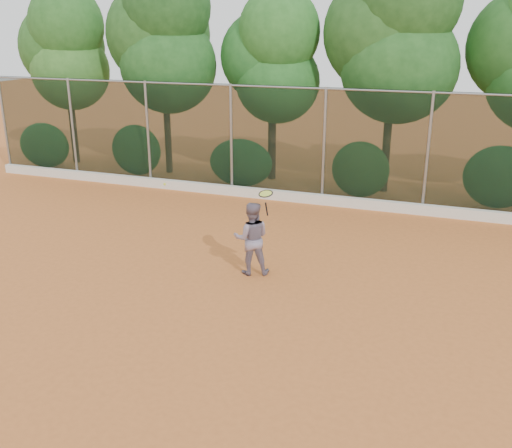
% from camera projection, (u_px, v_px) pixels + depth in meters
% --- Properties ---
extents(ground, '(80.00, 80.00, 0.00)m').
position_uv_depth(ground, '(239.00, 298.00, 11.43)').
color(ground, '#C96C2F').
rests_on(ground, ground).
extents(concrete_curb, '(24.00, 0.20, 0.30)m').
position_uv_depth(concrete_curb, '(320.00, 199.00, 17.44)').
color(concrete_curb, silver).
rests_on(concrete_curb, ground).
extents(tennis_player, '(0.95, 0.85, 1.63)m').
position_uv_depth(tennis_player, '(252.00, 238.00, 12.35)').
color(tennis_player, slate).
rests_on(tennis_player, ground).
extents(chainlink_fence, '(24.09, 0.09, 3.50)m').
position_uv_depth(chainlink_fence, '(324.00, 143.00, 17.04)').
color(chainlink_fence, black).
rests_on(chainlink_fence, ground).
extents(foliage_backdrop, '(23.70, 3.63, 7.55)m').
position_uv_depth(foliage_backdrop, '(325.00, 52.00, 18.15)').
color(foliage_backdrop, '#3B2616').
rests_on(foliage_backdrop, ground).
extents(tennis_racket, '(0.36, 0.36, 0.56)m').
position_uv_depth(tennis_racket, '(266.00, 195.00, 11.73)').
color(tennis_racket, black).
rests_on(tennis_racket, ground).
extents(tennis_ball_in_flight, '(0.06, 0.06, 0.06)m').
position_uv_depth(tennis_ball_in_flight, '(165.00, 184.00, 13.03)').
color(tennis_ball_in_flight, '#CADB31').
rests_on(tennis_ball_in_flight, ground).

